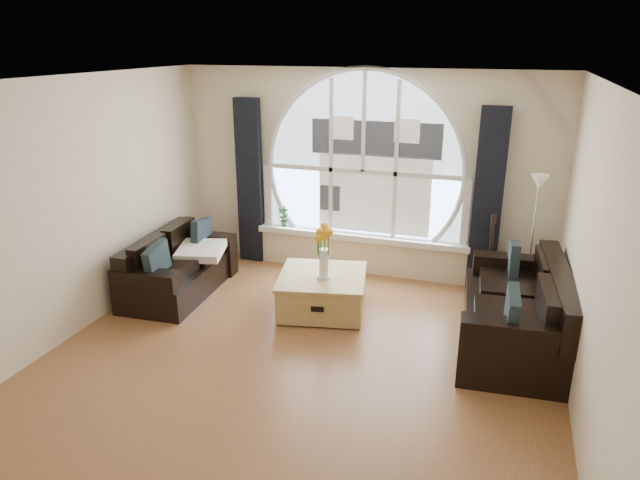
{
  "coord_description": "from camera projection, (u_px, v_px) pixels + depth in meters",
  "views": [
    {
      "loc": [
        1.75,
        -4.42,
        3.03
      ],
      "look_at": [
        0.0,
        0.9,
        1.05
      ],
      "focal_mm": 31.99,
      "sensor_mm": 36.0,
      "label": 1
    }
  ],
  "objects": [
    {
      "name": "throw_blanket",
      "position": [
        201.0,
        251.0,
        7.21
      ],
      "size": [
        0.67,
        0.67,
        0.1
      ],
      "primitive_type": "cube",
      "rotation": [
        0.0,
        0.0,
        0.25
      ],
      "color": "silver",
      "rests_on": "sofa_left"
    },
    {
      "name": "attic_slope",
      "position": [
        574.0,
        140.0,
        4.06
      ],
      "size": [
        0.92,
        5.5,
        0.72
      ],
      "primitive_type": "cube",
      "color": "silver",
      "rests_on": "ground"
    },
    {
      "name": "window_sill",
      "position": [
        360.0,
        237.0,
        7.69
      ],
      "size": [
        2.9,
        0.22,
        0.08
      ],
      "primitive_type": "cube",
      "color": "white",
      "rests_on": "wall_back"
    },
    {
      "name": "ceiling",
      "position": [
        285.0,
        82.0,
        4.59
      ],
      "size": [
        5.0,
        5.5,
        0.01
      ],
      "primitive_type": "cube",
      "color": "silver",
      "rests_on": "ground"
    },
    {
      "name": "neighbor_house",
      "position": [
        375.0,
        164.0,
        7.37
      ],
      "size": [
        1.7,
        0.02,
        1.5
      ],
      "primitive_type": "cube",
      "color": "silver",
      "rests_on": "wall_back"
    },
    {
      "name": "curtain_left",
      "position": [
        250.0,
        182.0,
        7.93
      ],
      "size": [
        0.35,
        0.12,
        2.3
      ],
      "primitive_type": "cube",
      "color": "black",
      "rests_on": "ground"
    },
    {
      "name": "coffee_chest",
      "position": [
        322.0,
        291.0,
        6.68
      ],
      "size": [
        1.17,
        1.17,
        0.48
      ],
      "primitive_type": "cube",
      "rotation": [
        0.0,
        0.0,
        0.2
      ],
      "color": "#A48145",
      "rests_on": "ground"
    },
    {
      "name": "window_frame",
      "position": [
        363.0,
        154.0,
        7.35
      ],
      "size": [
        2.76,
        0.08,
        2.15
      ],
      "primitive_type": "cube",
      "color": "white",
      "rests_on": "wall_back"
    },
    {
      "name": "wall_front",
      "position": [
        68.0,
        432.0,
        2.57
      ],
      "size": [
        5.0,
        0.01,
        2.7
      ],
      "primitive_type": "cube",
      "color": "beige",
      "rests_on": "ground"
    },
    {
      "name": "wall_right",
      "position": [
        597.0,
        275.0,
        4.3
      ],
      "size": [
        0.01,
        5.5,
        2.7
      ],
      "primitive_type": "cube",
      "color": "beige",
      "rests_on": "ground"
    },
    {
      "name": "vase_flowers",
      "position": [
        324.0,
        246.0,
        6.4
      ],
      "size": [
        0.24,
        0.24,
        0.7
      ],
      "primitive_type": "cube",
      "color": "white",
      "rests_on": "coffee_chest"
    },
    {
      "name": "ground",
      "position": [
        291.0,
        372.0,
        5.49
      ],
      "size": [
        5.0,
        5.5,
        0.01
      ],
      "primitive_type": "cube",
      "color": "brown",
      "rests_on": "ground"
    },
    {
      "name": "guitar",
      "position": [
        490.0,
        253.0,
        7.06
      ],
      "size": [
        0.41,
        0.32,
        1.06
      ],
      "primitive_type": "cube",
      "rotation": [
        0.0,
        0.0,
        0.23
      ],
      "color": "olive",
      "rests_on": "ground"
    },
    {
      "name": "floor_lamp",
      "position": [
        532.0,
        242.0,
        6.62
      ],
      "size": [
        0.24,
        0.24,
        1.6
      ],
      "primitive_type": "cube",
      "color": "#B2B2B2",
      "rests_on": "ground"
    },
    {
      "name": "sofa_right",
      "position": [
        515.0,
        309.0,
        5.87
      ],
      "size": [
        1.11,
        2.01,
        0.87
      ],
      "primitive_type": "cube",
      "rotation": [
        0.0,
        0.0,
        0.07
      ],
      "color": "black",
      "rests_on": "ground"
    },
    {
      "name": "sofa_left",
      "position": [
        179.0,
        262.0,
        7.1
      ],
      "size": [
        0.9,
        1.67,
        0.72
      ],
      "primitive_type": "cube",
      "rotation": [
        0.0,
        0.0,
        0.06
      ],
      "color": "black",
      "rests_on": "ground"
    },
    {
      "name": "wall_left",
      "position": [
        58.0,
        215.0,
        5.77
      ],
      "size": [
        0.01,
        5.5,
        2.7
      ],
      "primitive_type": "cube",
      "color": "beige",
      "rests_on": "ground"
    },
    {
      "name": "curtain_right",
      "position": [
        488.0,
        201.0,
        6.99
      ],
      "size": [
        0.35,
        0.12,
        2.3
      ],
      "primitive_type": "cube",
      "color": "black",
      "rests_on": "ground"
    },
    {
      "name": "arched_window",
      "position": [
        364.0,
        154.0,
        7.38
      ],
      "size": [
        2.6,
        0.06,
        2.15
      ],
      "primitive_type": "cube",
      "color": "silver",
      "rests_on": "wall_back"
    },
    {
      "name": "potted_plant",
      "position": [
        283.0,
        216.0,
        7.96
      ],
      "size": [
        0.16,
        0.12,
        0.29
      ],
      "primitive_type": "imported",
      "rotation": [
        0.0,
        0.0,
        0.11
      ],
      "color": "#1E6023",
      "rests_on": "window_sill"
    },
    {
      "name": "wall_back",
      "position": [
        364.0,
        174.0,
        7.5
      ],
      "size": [
        5.0,
        0.01,
        2.7
      ],
      "primitive_type": "cube",
      "color": "beige",
      "rests_on": "ground"
    }
  ]
}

